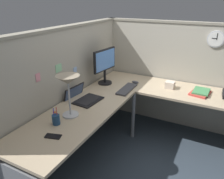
{
  "coord_description": "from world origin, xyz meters",
  "views": [
    {
      "loc": [
        -2.37,
        -0.81,
        1.88
      ],
      "look_at": [
        -0.12,
        0.35,
        0.82
      ],
      "focal_mm": 35.13,
      "sensor_mm": 36.0,
      "label": 1
    }
  ],
  "objects_px": {
    "laptop": "(82,97)",
    "tissue_box": "(170,85)",
    "monitor": "(105,64)",
    "computer_mouse": "(135,82)",
    "cell_phone": "(53,136)",
    "keyboard": "(127,89)",
    "wall_clock": "(216,39)",
    "desk_lamp_dome": "(68,83)",
    "book_stack": "(201,92)",
    "pen_cup": "(56,119)"
  },
  "relations": [
    {
      "from": "computer_mouse",
      "to": "desk_lamp_dome",
      "type": "bearing_deg",
      "value": 167.81
    },
    {
      "from": "laptop",
      "to": "tissue_box",
      "type": "bearing_deg",
      "value": -45.15
    },
    {
      "from": "book_stack",
      "to": "wall_clock",
      "type": "bearing_deg",
      "value": -8.72
    },
    {
      "from": "computer_mouse",
      "to": "cell_phone",
      "type": "relative_size",
      "value": 0.72
    },
    {
      "from": "tissue_box",
      "to": "laptop",
      "type": "bearing_deg",
      "value": 134.85
    },
    {
      "from": "keyboard",
      "to": "cell_phone",
      "type": "height_order",
      "value": "keyboard"
    },
    {
      "from": "pen_cup",
      "to": "wall_clock",
      "type": "relative_size",
      "value": 0.82
    },
    {
      "from": "keyboard",
      "to": "computer_mouse",
      "type": "height_order",
      "value": "computer_mouse"
    },
    {
      "from": "monitor",
      "to": "computer_mouse",
      "type": "distance_m",
      "value": 0.52
    },
    {
      "from": "tissue_box",
      "to": "wall_clock",
      "type": "bearing_deg",
      "value": -53.42
    },
    {
      "from": "cell_phone",
      "to": "tissue_box",
      "type": "xyz_separation_m",
      "value": [
        1.63,
        -0.65,
        0.04
      ]
    },
    {
      "from": "computer_mouse",
      "to": "tissue_box",
      "type": "xyz_separation_m",
      "value": [
        0.06,
        -0.49,
        0.03
      ]
    },
    {
      "from": "desk_lamp_dome",
      "to": "wall_clock",
      "type": "relative_size",
      "value": 2.02
    },
    {
      "from": "desk_lamp_dome",
      "to": "cell_phone",
      "type": "bearing_deg",
      "value": -165.91
    },
    {
      "from": "pen_cup",
      "to": "wall_clock",
      "type": "height_order",
      "value": "wall_clock"
    },
    {
      "from": "keyboard",
      "to": "tissue_box",
      "type": "relative_size",
      "value": 3.58
    },
    {
      "from": "laptop",
      "to": "desk_lamp_dome",
      "type": "distance_m",
      "value": 0.53
    },
    {
      "from": "wall_clock",
      "to": "computer_mouse",
      "type": "bearing_deg",
      "value": 112.8
    },
    {
      "from": "laptop",
      "to": "keyboard",
      "type": "xyz_separation_m",
      "value": [
        0.52,
        -0.37,
        -0.01
      ]
    },
    {
      "from": "book_stack",
      "to": "cell_phone",
      "type": "bearing_deg",
      "value": 146.98
    },
    {
      "from": "laptop",
      "to": "desk_lamp_dome",
      "type": "relative_size",
      "value": 0.92
    },
    {
      "from": "monitor",
      "to": "desk_lamp_dome",
      "type": "xyz_separation_m",
      "value": [
        -0.98,
        -0.13,
        0.07
      ]
    },
    {
      "from": "cell_phone",
      "to": "pen_cup",
      "type": "bearing_deg",
      "value": 15.95
    },
    {
      "from": "desk_lamp_dome",
      "to": "book_stack",
      "type": "relative_size",
      "value": 1.41
    },
    {
      "from": "monitor",
      "to": "computer_mouse",
      "type": "xyz_separation_m",
      "value": [
        0.2,
        -0.39,
        -0.28
      ]
    },
    {
      "from": "computer_mouse",
      "to": "pen_cup",
      "type": "bearing_deg",
      "value": 168.8
    },
    {
      "from": "laptop",
      "to": "pen_cup",
      "type": "relative_size",
      "value": 2.26
    },
    {
      "from": "tissue_box",
      "to": "wall_clock",
      "type": "height_order",
      "value": "wall_clock"
    },
    {
      "from": "wall_clock",
      "to": "desk_lamp_dome",
      "type": "bearing_deg",
      "value": 142.87
    },
    {
      "from": "book_stack",
      "to": "wall_clock",
      "type": "height_order",
      "value": "wall_clock"
    },
    {
      "from": "desk_lamp_dome",
      "to": "cell_phone",
      "type": "distance_m",
      "value": 0.53
    },
    {
      "from": "tissue_box",
      "to": "book_stack",
      "type": "bearing_deg",
      "value": -92.48
    },
    {
      "from": "monitor",
      "to": "pen_cup",
      "type": "relative_size",
      "value": 2.78
    },
    {
      "from": "monitor",
      "to": "computer_mouse",
      "type": "height_order",
      "value": "monitor"
    },
    {
      "from": "book_stack",
      "to": "laptop",
      "type": "bearing_deg",
      "value": 123.64
    },
    {
      "from": "laptop",
      "to": "tissue_box",
      "type": "distance_m",
      "value": 1.22
    },
    {
      "from": "cell_phone",
      "to": "desk_lamp_dome",
      "type": "bearing_deg",
      "value": -2.63
    },
    {
      "from": "laptop",
      "to": "pen_cup",
      "type": "xyz_separation_m",
      "value": [
        -0.59,
        -0.1,
        0.03
      ]
    },
    {
      "from": "computer_mouse",
      "to": "desk_lamp_dome",
      "type": "xyz_separation_m",
      "value": [
        -1.19,
        0.26,
        0.35
      ]
    },
    {
      "from": "monitor",
      "to": "keyboard",
      "type": "relative_size",
      "value": 1.16
    },
    {
      "from": "desk_lamp_dome",
      "to": "tissue_box",
      "type": "distance_m",
      "value": 1.48
    },
    {
      "from": "tissue_box",
      "to": "pen_cup",
      "type": "bearing_deg",
      "value": 152.26
    },
    {
      "from": "pen_cup",
      "to": "book_stack",
      "type": "relative_size",
      "value": 0.57
    },
    {
      "from": "computer_mouse",
      "to": "tissue_box",
      "type": "distance_m",
      "value": 0.49
    },
    {
      "from": "pen_cup",
      "to": "wall_clock",
      "type": "distance_m",
      "value": 2.24
    },
    {
      "from": "cell_phone",
      "to": "wall_clock",
      "type": "distance_m",
      "value": 2.35
    },
    {
      "from": "monitor",
      "to": "desk_lamp_dome",
      "type": "relative_size",
      "value": 1.12
    },
    {
      "from": "monitor",
      "to": "cell_phone",
      "type": "height_order",
      "value": "monitor"
    },
    {
      "from": "monitor",
      "to": "laptop",
      "type": "bearing_deg",
      "value": -179.03
    },
    {
      "from": "laptop",
      "to": "cell_phone",
      "type": "bearing_deg",
      "value": -164.24
    }
  ]
}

